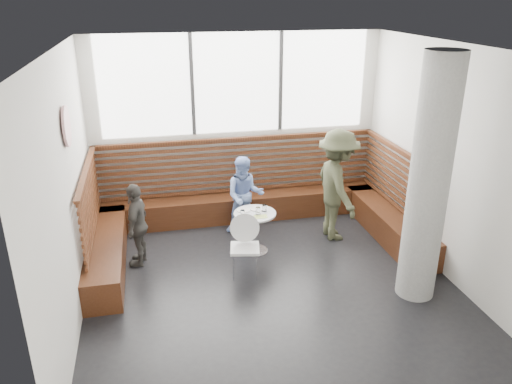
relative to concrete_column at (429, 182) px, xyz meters
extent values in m
cube|color=silver|center=(-1.85, 0.60, 0.00)|extent=(5.00, 5.00, 3.20)
cube|color=black|center=(-1.85, 0.60, -1.60)|extent=(5.00, 5.00, 0.01)
cube|color=white|center=(-1.85, 0.60, 1.60)|extent=(5.00, 5.00, 0.01)
cube|color=white|center=(-1.85, 3.08, 0.77)|extent=(4.50, 0.02, 1.65)
cube|color=#3F3F42|center=(-2.60, 3.06, 0.77)|extent=(0.06, 0.04, 1.65)
cube|color=#3F3F42|center=(-1.10, 3.06, 0.77)|extent=(0.06, 0.04, 1.65)
cube|color=#3E1F0F|center=(-1.85, 2.85, -1.38)|extent=(5.00, 0.50, 0.45)
cube|color=#3E1F0F|center=(-4.10, 1.85, -1.38)|extent=(0.50, 2.50, 0.45)
cube|color=#3E1F0F|center=(0.40, 1.85, -1.38)|extent=(0.50, 2.50, 0.45)
cube|color=#432110|center=(-1.85, 3.02, -0.65)|extent=(4.88, 0.08, 0.98)
cube|color=#432110|center=(-4.27, 1.85, -0.65)|extent=(0.08, 2.38, 0.98)
cube|color=#432110|center=(0.57, 1.85, -0.65)|extent=(0.08, 2.38, 0.98)
cylinder|color=gray|center=(0.00, 0.00, 0.00)|extent=(0.50, 0.50, 3.20)
cylinder|color=white|center=(-4.31, 1.00, 0.70)|extent=(0.03, 0.50, 0.50)
cylinder|color=silver|center=(-1.87, 1.58, -1.59)|extent=(0.41, 0.41, 0.02)
cylinder|color=silver|center=(-1.87, 1.58, -1.27)|extent=(0.06, 0.06, 0.64)
cylinder|color=#B7B7BA|center=(-1.87, 1.58, -0.95)|extent=(0.65, 0.65, 0.03)
cube|color=white|center=(-2.16, 0.93, -1.17)|extent=(0.40, 0.38, 0.04)
cylinder|color=white|center=(-2.16, 1.10, -0.93)|extent=(0.42, 0.10, 0.42)
cylinder|color=silver|center=(-2.32, 0.78, -1.39)|extent=(0.02, 0.02, 0.41)
cylinder|color=silver|center=(-2.00, 0.78, -1.39)|extent=(0.02, 0.02, 0.41)
cylinder|color=silver|center=(-2.32, 1.07, -1.39)|extent=(0.02, 0.02, 0.41)
cylinder|color=silver|center=(-2.00, 1.07, -1.39)|extent=(0.02, 0.02, 0.41)
imported|color=#40442D|center=(-0.47, 1.81, -0.69)|extent=(0.70, 1.19, 1.83)
imported|color=#85A4E7|center=(-1.88, 2.31, -0.94)|extent=(0.71, 0.59, 1.32)
imported|color=#484541|center=(-3.63, 1.62, -0.97)|extent=(0.49, 0.80, 1.27)
cylinder|color=white|center=(-2.03, 1.70, -0.92)|extent=(0.21, 0.21, 0.01)
cylinder|color=white|center=(-1.81, 1.70, -0.92)|extent=(0.21, 0.21, 0.01)
cylinder|color=white|center=(-2.08, 1.47, -0.88)|extent=(0.07, 0.07, 0.11)
cylinder|color=white|center=(-1.84, 1.50, -0.87)|extent=(0.07, 0.07, 0.12)
cylinder|color=white|center=(-1.72, 1.60, -0.88)|extent=(0.07, 0.07, 0.10)
cube|color=#A5C64C|center=(-1.82, 1.42, -0.93)|extent=(0.20, 0.14, 0.00)
camera|label=1|loc=(-3.34, -5.19, 2.21)|focal=35.00mm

